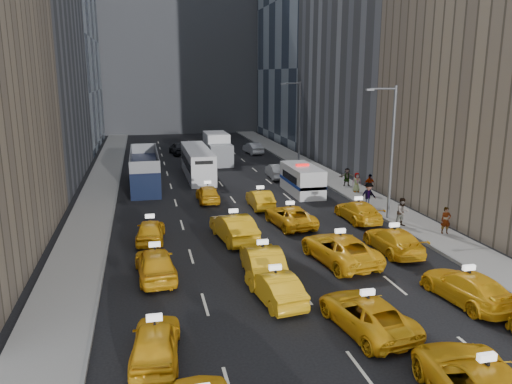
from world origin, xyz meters
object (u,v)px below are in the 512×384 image
double_decker (145,169)px  pedestrian_0 (446,220)px  city_bus (197,163)px  box_truck (217,148)px  nypd_van (302,180)px

double_decker → pedestrian_0: bearing=-44.8°
city_bus → box_truck: 8.00m
double_decker → nypd_van: bearing=-22.8°
double_decker → box_truck: bearing=54.0°
double_decker → city_bus: (5.01, 3.26, -0.14)m
box_truck → nypd_van: bearing=-73.5°
nypd_van → pedestrian_0: (5.07, -12.77, -0.14)m
city_bus → pedestrian_0: city_bus is taller
nypd_van → city_bus: (-7.72, 8.94, 0.25)m
city_bus → box_truck: (3.09, 7.37, 0.24)m
nypd_van → double_decker: double_decker is taller
nypd_van → pedestrian_0: 13.74m
nypd_van → city_bus: 11.81m
nypd_van → pedestrian_0: size_ratio=3.48×
box_truck → pedestrian_0: box_truck is taller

